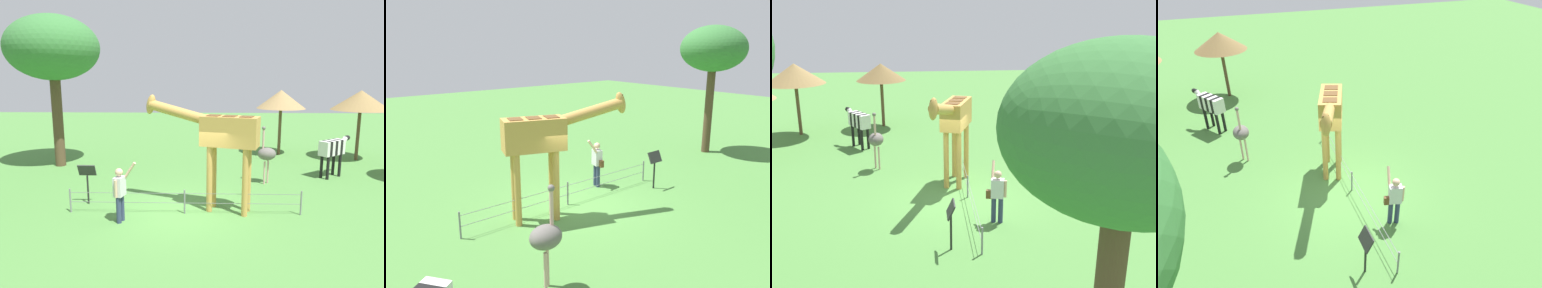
{
  "view_description": "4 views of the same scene",
  "coord_description": "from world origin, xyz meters",
  "views": [
    {
      "loc": [
        -0.54,
        10.42,
        4.12
      ],
      "look_at": [
        -0.24,
        0.61,
        2.23
      ],
      "focal_mm": 33.14,
      "sensor_mm": 36.0,
      "label": 1
    },
    {
      "loc": [
        -6.97,
        -8.81,
        4.92
      ],
      "look_at": [
        -0.01,
        -0.28,
        2.07
      ],
      "focal_mm": 36.67,
      "sensor_mm": 36.0,
      "label": 2
    },
    {
      "loc": [
        13.2,
        -1.15,
        5.94
      ],
      "look_at": [
        -0.23,
        0.14,
        1.76
      ],
      "focal_mm": 41.32,
      "sensor_mm": 36.0,
      "label": 3
    },
    {
      "loc": [
        8.79,
        -2.84,
        7.45
      ],
      "look_at": [
        0.15,
        0.12,
        1.91
      ],
      "focal_mm": 33.3,
      "sensor_mm": 36.0,
      "label": 4
    }
  ],
  "objects": [
    {
      "name": "zebra",
      "position": [
        -5.88,
        -3.96,
        1.16
      ],
      "size": [
        1.64,
        1.31,
        1.66
      ],
      "color": "black",
      "rests_on": "ground_plane"
    },
    {
      "name": "wire_fence",
      "position": [
        0.0,
        0.24,
        0.4
      ],
      "size": [
        7.05,
        0.05,
        0.75
      ],
      "color": "slate",
      "rests_on": "ground_plane"
    },
    {
      "name": "giraffe",
      "position": [
        -1.07,
        -0.11,
        2.35
      ],
      "size": [
        3.62,
        1.63,
        3.58
      ],
      "color": "#C69347",
      "rests_on": "ground_plane"
    },
    {
      "name": "ostrich",
      "position": [
        -3.0,
        -2.94,
        1.18
      ],
      "size": [
        0.7,
        0.56,
        2.25
      ],
      "color": "#CC9E93",
      "rests_on": "ground_plane"
    },
    {
      "name": "visitor",
      "position": [
        1.8,
        0.89,
        0.9
      ],
      "size": [
        0.64,
        0.59,
        1.75
      ],
      "color": "navy",
      "rests_on": "ground_plane"
    },
    {
      "name": "info_sign",
      "position": [
        3.19,
        -0.52,
        0.95
      ],
      "size": [
        0.56,
        0.21,
        1.32
      ],
      "color": "black",
      "rests_on": "ground_plane"
    },
    {
      "name": "ground_plane",
      "position": [
        0.0,
        0.0,
        0.0
      ],
      "size": [
        60.0,
        60.0,
        0.0
      ],
      "primitive_type": "plane",
      "color": "#4C843D"
    },
    {
      "name": "shade_hut_aside",
      "position": [
        -9.48,
        -3.21,
        2.8
      ],
      "size": [
        2.48,
        2.48,
        3.25
      ],
      "color": "brown",
      "rests_on": "ground_plane"
    }
  ]
}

